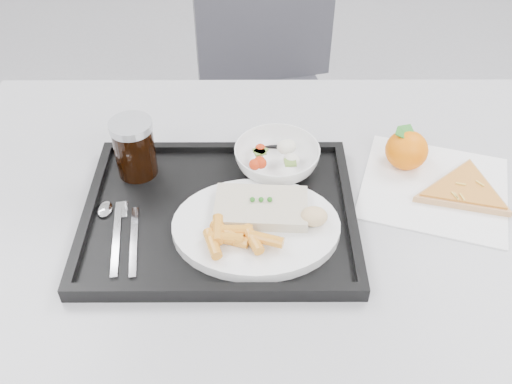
% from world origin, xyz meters
% --- Properties ---
extents(table, '(1.20, 0.80, 0.75)m').
position_xyz_m(table, '(0.00, 0.30, 0.68)').
color(table, silver).
rests_on(table, ground).
extents(chair, '(0.51, 0.51, 0.93)m').
position_xyz_m(chair, '(0.00, 1.05, 0.54)').
color(chair, '#37373E').
rests_on(chair, ground).
extents(tray, '(0.45, 0.35, 0.03)m').
position_xyz_m(tray, '(-0.09, 0.26, 0.76)').
color(tray, black).
rests_on(tray, table).
extents(dinner_plate, '(0.27, 0.27, 0.02)m').
position_xyz_m(dinner_plate, '(-0.03, 0.22, 0.77)').
color(dinner_plate, white).
rests_on(dinner_plate, tray).
extents(fish_fillet, '(0.15, 0.10, 0.03)m').
position_xyz_m(fish_fillet, '(-0.02, 0.24, 0.79)').
color(fish_fillet, beige).
rests_on(fish_fillet, dinner_plate).
extents(bread_roll, '(0.06, 0.05, 0.03)m').
position_xyz_m(bread_roll, '(0.06, 0.21, 0.80)').
color(bread_roll, '#E6BC8B').
rests_on(bread_roll, dinner_plate).
extents(salad_bowl, '(0.15, 0.15, 0.05)m').
position_xyz_m(salad_bowl, '(0.01, 0.37, 0.79)').
color(salad_bowl, white).
rests_on(salad_bowl, tray).
extents(cola_glass, '(0.07, 0.07, 0.11)m').
position_xyz_m(cola_glass, '(-0.24, 0.36, 0.82)').
color(cola_glass, black).
rests_on(cola_glass, tray).
extents(cutlery, '(0.09, 0.17, 0.01)m').
position_xyz_m(cutlery, '(-0.25, 0.22, 0.77)').
color(cutlery, silver).
rests_on(cutlery, tray).
extents(napkin, '(0.31, 0.30, 0.00)m').
position_xyz_m(napkin, '(0.29, 0.33, 0.75)').
color(napkin, white).
rests_on(napkin, table).
extents(tangerine, '(0.09, 0.09, 0.07)m').
position_xyz_m(tangerine, '(0.25, 0.40, 0.79)').
color(tangerine, '#FF9100').
rests_on(tangerine, napkin).
extents(pizza_slice, '(0.23, 0.23, 0.02)m').
position_xyz_m(pizza_slice, '(0.34, 0.32, 0.76)').
color(pizza_slice, tan).
rests_on(pizza_slice, napkin).
extents(carrot_pile, '(0.13, 0.08, 0.03)m').
position_xyz_m(carrot_pile, '(-0.06, 0.17, 0.80)').
color(carrot_pile, orange).
rests_on(carrot_pile, dinner_plate).
extents(salad_contents, '(0.09, 0.08, 0.02)m').
position_xyz_m(salad_contents, '(0.01, 0.37, 0.80)').
color(salad_contents, red).
rests_on(salad_contents, salad_bowl).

